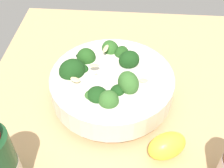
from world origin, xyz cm
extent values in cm
cube|color=tan|center=(0.00, 0.00, -1.94)|extent=(62.18, 62.18, 3.89)
cylinder|color=silver|center=(5.23, 1.48, 0.76)|extent=(12.55, 12.55, 1.52)
cylinder|color=silver|center=(5.23, 1.48, 3.79)|extent=(22.82, 22.82, 4.55)
cylinder|color=beige|center=(5.23, 1.48, 5.67)|extent=(19.51, 19.51, 0.80)
cylinder|color=#589D47|center=(6.24, -6.61, 4.09)|extent=(1.92, 1.84, 1.52)
ellipsoid|color=#2D6023|center=(6.24, -6.61, 5.81)|extent=(5.30, 5.31, 4.59)
cylinder|color=#2F662B|center=(2.18, 4.10, 5.20)|extent=(1.95, 1.79, 1.71)
ellipsoid|color=#386B2B|center=(2.18, 4.10, 7.08)|extent=(6.10, 5.79, 5.38)
cylinder|color=#589D47|center=(11.20, -0.41, 4.08)|extent=(1.45, 1.33, 1.80)
ellipsoid|color=#194216|center=(11.20, -0.41, 5.73)|extent=(4.06, 4.39, 4.02)
cylinder|color=#3C7A32|center=(5.29, 7.74, 4.72)|extent=(1.42, 1.43, 0.92)
ellipsoid|color=#386B2B|center=(5.29, 7.74, 6.26)|extent=(5.13, 5.37, 4.21)
cylinder|color=#2F662B|center=(12.03, -3.94, 3.69)|extent=(0.89, 1.01, 1.48)
ellipsoid|color=black|center=(12.03, -3.94, 5.12)|extent=(4.11, 4.07, 2.70)
cylinder|color=#589D47|center=(2.31, -2.23, 5.36)|extent=(2.05, 1.96, 1.07)
ellipsoid|color=#194216|center=(2.31, -2.23, 6.99)|extent=(5.12, 5.60, 4.83)
cylinder|color=#589D47|center=(7.28, 6.73, 4.57)|extent=(1.99, 1.64, 1.87)
ellipsoid|color=#194216|center=(7.28, 6.73, 6.30)|extent=(4.87, 5.03, 3.16)
cylinder|color=#4A8F3C|center=(12.64, 1.08, 4.58)|extent=(1.72, 1.74, 1.43)
ellipsoid|color=#194216|center=(12.64, 1.08, 6.46)|extent=(7.25, 5.79, 6.31)
cylinder|color=#589D47|center=(4.02, 5.20, 4.82)|extent=(1.20, 1.20, 0.86)
ellipsoid|color=#194216|center=(4.02, 5.20, 5.95)|extent=(4.18, 3.90, 3.29)
cylinder|color=#3C7A32|center=(10.62, -3.19, 4.50)|extent=(1.60, 1.82, 1.51)
ellipsoid|color=#23511C|center=(10.62, -3.19, 6.22)|extent=(6.15, 5.36, 5.25)
cylinder|color=#4A8F3C|center=(8.26, 6.73, 4.51)|extent=(1.08, 1.21, 1.18)
ellipsoid|color=#386B2B|center=(8.26, 6.73, 5.77)|extent=(3.72, 3.42, 2.74)
cylinder|color=#2F662B|center=(3.90, -5.43, 4.33)|extent=(1.54, 1.66, 1.83)
ellipsoid|color=#23511C|center=(3.90, -5.43, 6.01)|extent=(4.21, 4.30, 3.15)
ellipsoid|color=#DBBC84|center=(-0.58, 2.50, 6.24)|extent=(1.90, 1.46, 1.17)
ellipsoid|color=#DBBC84|center=(8.39, 1.86, 5.78)|extent=(1.74, 1.99, 1.15)
ellipsoid|color=#DBBC84|center=(8.56, 0.64, 7.60)|extent=(1.94, 1.28, 0.37)
ellipsoid|color=#DBBC84|center=(6.96, -4.52, 7.59)|extent=(1.59, 2.06, 1.26)
ellipsoid|color=#DBBC84|center=(11.53, 3.79, 6.81)|extent=(1.96, 1.21, 0.97)
ellipsoid|color=yellow|center=(-4.61, 13.17, 2.20)|extent=(7.86, 6.90, 4.40)
camera|label=1|loc=(2.04, 41.05, 42.79)|focal=47.62mm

